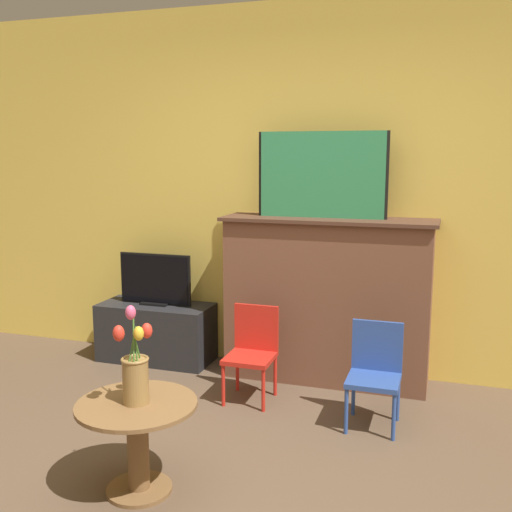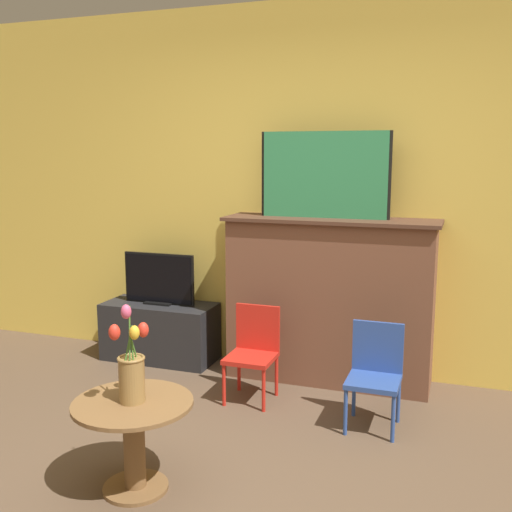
% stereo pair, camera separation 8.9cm
% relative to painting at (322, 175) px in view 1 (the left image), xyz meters
% --- Properties ---
extents(wall_back, '(8.00, 0.06, 2.70)m').
position_rel_painting_xyz_m(wall_back, '(-0.11, 0.22, -0.13)').
color(wall_back, '#EAC651').
rests_on(wall_back, ground).
extents(fireplace_mantel, '(1.49, 0.44, 1.18)m').
position_rel_painting_xyz_m(fireplace_mantel, '(0.06, -0.01, -0.87)').
color(fireplace_mantel, brown).
rests_on(fireplace_mantel, ground).
extents(painting, '(0.91, 0.03, 0.60)m').
position_rel_painting_xyz_m(painting, '(0.00, 0.00, 0.00)').
color(painting, black).
rests_on(painting, fireplace_mantel).
extents(tv_stand, '(0.89, 0.40, 0.45)m').
position_rel_painting_xyz_m(tv_stand, '(-1.30, -0.03, -1.25)').
color(tv_stand, '#232326').
rests_on(tv_stand, ground).
extents(tv_monitor, '(0.59, 0.12, 0.40)m').
position_rel_painting_xyz_m(tv_monitor, '(-1.30, -0.02, -0.83)').
color(tv_monitor, black).
rests_on(tv_monitor, tv_stand).
extents(chair_red, '(0.31, 0.31, 0.62)m').
position_rel_painting_xyz_m(chair_red, '(-0.34, -0.50, -1.13)').
color(chair_red, red).
rests_on(chair_red, ground).
extents(chair_blue, '(0.31, 0.31, 0.62)m').
position_rel_painting_xyz_m(chair_blue, '(0.48, -0.64, -1.13)').
color(chair_blue, '#2D4C99').
rests_on(chair_blue, ground).
extents(side_table, '(0.58, 0.58, 0.46)m').
position_rel_painting_xyz_m(side_table, '(-0.51, -1.74, -1.18)').
color(side_table, brown).
rests_on(side_table, ground).
extents(vase_tulips, '(0.13, 0.21, 0.50)m').
position_rel_painting_xyz_m(vase_tulips, '(-0.51, -1.75, -0.86)').
color(vase_tulips, olive).
rests_on(vase_tulips, side_table).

